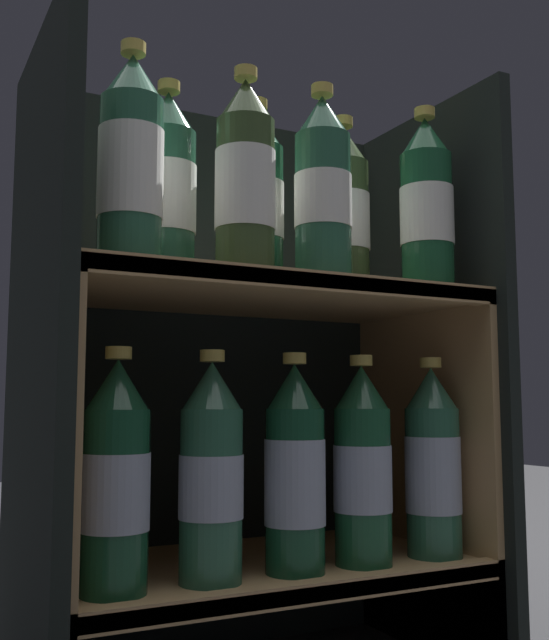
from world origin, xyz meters
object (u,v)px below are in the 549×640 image
at_px(bottle_upper_back_2, 344,214).
at_px(bottle_upper_front_1, 245,181).
at_px(bottle_upper_front_2, 323,192).
at_px(bottle_lower_front_3, 362,468).
at_px(bottle_lower_front_0, 116,480).
at_px(bottle_upper_back_1, 257,202).
at_px(bottle_upper_front_3, 427,208).
at_px(bottle_lower_front_2, 295,472).
at_px(bottle_upper_back_0, 167,190).
at_px(bottle_upper_front_0, 131,164).
at_px(bottle_lower_front_1, 211,475).
at_px(bottle_lower_front_4, 433,465).

bearing_deg(bottle_upper_back_2, bottle_upper_front_1, -157.20).
distance_m(bottle_upper_front_2, bottle_lower_front_3, 0.37).
bearing_deg(bottle_lower_front_0, bottle_upper_back_1, 21.51).
height_order(bottle_upper_front_3, bottle_upper_back_1, same).
distance_m(bottle_upper_front_1, bottle_upper_front_3, 0.29).
bearing_deg(bottle_lower_front_2, bottle_upper_back_0, 149.64).
height_order(bottle_upper_front_0, bottle_lower_front_1, bottle_upper_front_0).
xyz_separation_m(bottle_upper_front_0, bottle_lower_front_3, (0.32, 0.00, -0.37)).
bearing_deg(bottle_lower_front_1, bottle_lower_front_4, 0.00).
distance_m(bottle_upper_back_0, bottle_lower_front_4, 0.53).
relative_size(bottle_upper_front_0, bottle_upper_front_3, 1.00).
relative_size(bottle_upper_back_1, bottle_lower_front_1, 1.00).
relative_size(bottle_upper_front_1, bottle_upper_back_2, 1.00).
bearing_deg(bottle_upper_front_3, bottle_upper_front_1, -180.00).
relative_size(bottle_upper_back_1, bottle_lower_front_2, 1.00).
relative_size(bottle_upper_front_1, bottle_lower_front_0, 1.00).
xyz_separation_m(bottle_lower_front_2, bottle_lower_front_4, (0.22, 0.00, 0.00)).
xyz_separation_m(bottle_upper_front_0, bottle_upper_front_1, (0.15, -0.00, 0.00)).
bearing_deg(bottle_upper_front_3, bottle_lower_front_0, -180.00).
relative_size(bottle_upper_back_0, bottle_lower_front_1, 1.00).
xyz_separation_m(bottle_upper_back_0, bottle_upper_back_1, (0.13, -0.00, 0.00)).
relative_size(bottle_upper_front_1, bottle_upper_front_2, 1.00).
xyz_separation_m(bottle_upper_front_3, bottle_upper_back_1, (-0.23, 0.09, 0.00)).
xyz_separation_m(bottle_upper_front_1, bottle_upper_front_3, (0.29, 0.00, 0.00)).
bearing_deg(bottle_lower_front_2, bottle_lower_front_3, 0.00).
bearing_deg(bottle_upper_front_2, bottle_upper_front_1, -180.00).
distance_m(bottle_upper_front_0, bottle_upper_back_2, 0.36).
xyz_separation_m(bottle_lower_front_0, bottle_lower_front_3, (0.33, 0.00, -0.00)).
distance_m(bottle_lower_front_1, bottle_lower_front_4, 0.34).
xyz_separation_m(bottle_upper_front_0, bottle_lower_front_0, (-0.01, 0.00, -0.37)).
distance_m(bottle_upper_front_3, bottle_lower_front_2, 0.43).
height_order(bottle_upper_front_0, bottle_upper_back_2, same).
height_order(bottle_lower_front_0, bottle_lower_front_3, same).
height_order(bottle_upper_front_0, bottle_upper_front_2, same).
distance_m(bottle_upper_back_1, bottle_lower_front_0, 0.44).
bearing_deg(bottle_upper_back_1, bottle_upper_back_2, 0.00).
distance_m(bottle_upper_back_0, bottle_upper_back_1, 0.13).
xyz_separation_m(bottle_upper_front_1, bottle_lower_front_3, (0.17, 0.00, -0.37)).
xyz_separation_m(bottle_upper_back_2, bottle_lower_front_3, (-0.03, -0.09, -0.37)).
relative_size(bottle_lower_front_2, bottle_lower_front_4, 1.00).
relative_size(bottle_upper_back_0, bottle_upper_back_2, 1.00).
xyz_separation_m(bottle_upper_front_2, bottle_upper_back_2, (0.09, 0.09, -0.00)).
xyz_separation_m(bottle_upper_back_1, bottle_lower_front_4, (0.23, -0.09, -0.37)).
relative_size(bottle_upper_front_2, bottle_lower_front_0, 1.00).
relative_size(bottle_upper_back_2, bottle_lower_front_1, 1.00).
xyz_separation_m(bottle_upper_back_0, bottle_upper_back_2, (0.28, 0.00, 0.00)).
distance_m(bottle_lower_front_3, bottle_lower_front_4, 0.12).
bearing_deg(bottle_lower_front_0, bottle_upper_back_2, 13.27).
distance_m(bottle_upper_front_3, bottle_lower_front_0, 0.58).
height_order(bottle_upper_front_1, bottle_upper_back_2, same).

